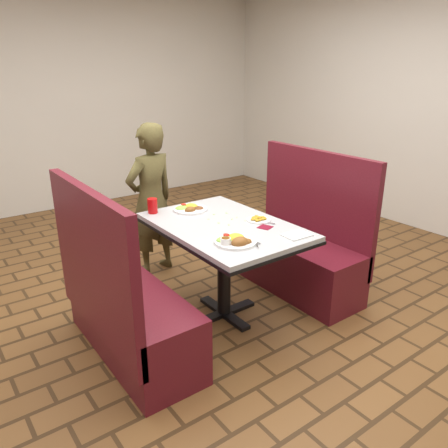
{
  "coord_description": "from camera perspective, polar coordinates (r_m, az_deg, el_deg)",
  "views": [
    {
      "loc": [
        -1.75,
        -2.37,
        1.82
      ],
      "look_at": [
        0.0,
        0.0,
        0.75
      ],
      "focal_mm": 35.0,
      "sensor_mm": 36.0,
      "label": 1
    }
  ],
  "objects": [
    {
      "name": "lettuce_shreds",
      "position": [
        3.2,
        -0.06,
        0.46
      ],
      "size": [
        0.28,
        0.32,
        0.0
      ],
      "primitive_type": null,
      "color": "#99C44E",
      "rests_on": "dining_table"
    },
    {
      "name": "booth_bench_left",
      "position": [
        2.96,
        -12.78,
        -10.85
      ],
      "size": [
        0.47,
        1.2,
        1.17
      ],
      "color": "maroon",
      "rests_on": "ground"
    },
    {
      "name": "diner_person",
      "position": [
        3.96,
        -9.52,
        3.07
      ],
      "size": [
        0.56,
        0.42,
        1.37
      ],
      "primitive_type": "imported",
      "rotation": [
        0.0,
        0.0,
        3.34
      ],
      "color": "brown",
      "rests_on": "ground"
    },
    {
      "name": "maroon_napkin",
      "position": [
        3.08,
        5.4,
        -0.42
      ],
      "size": [
        0.12,
        0.12,
        0.0
      ],
      "primitive_type": "cube",
      "rotation": [
        0.0,
        0.0,
        0.35
      ],
      "color": "maroon",
      "rests_on": "dining_table"
    },
    {
      "name": "plantain_plate",
      "position": [
        3.21,
        4.54,
        0.61
      ],
      "size": [
        0.17,
        0.17,
        0.03
      ],
      "rotation": [
        0.0,
        0.0,
        0.3
      ],
      "color": "white",
      "rests_on": "dining_table"
    },
    {
      "name": "booth_bench_right",
      "position": [
        3.79,
        9.8,
        -3.53
      ],
      "size": [
        0.47,
        1.2,
        1.17
      ],
      "color": "maroon",
      "rests_on": "ground"
    },
    {
      "name": "paper_napkin",
      "position": [
        2.96,
        9.48,
        -1.43
      ],
      "size": [
        0.19,
        0.14,
        0.01
      ],
      "primitive_type": "cube",
      "rotation": [
        0.0,
        0.0,
        -0.04
      ],
      "color": "white",
      "rests_on": "dining_table"
    },
    {
      "name": "near_dinner_plate",
      "position": [
        2.79,
        1.48,
        -1.94
      ],
      "size": [
        0.28,
        0.28,
        0.09
      ],
      "rotation": [
        0.0,
        0.0,
        0.21
      ],
      "color": "white",
      "rests_on": "dining_table"
    },
    {
      "name": "red_tumbler",
      "position": [
        3.4,
        -9.32,
        2.36
      ],
      "size": [
        0.08,
        0.08,
        0.11
      ],
      "primitive_type": "cylinder",
      "color": "red",
      "rests_on": "dining_table"
    },
    {
      "name": "far_dinner_plate",
      "position": [
        3.44,
        -4.48,
        2.2
      ],
      "size": [
        0.27,
        0.27,
        0.07
      ],
      "rotation": [
        0.0,
        0.0,
        0.01
      ],
      "color": "white",
      "rests_on": "dining_table"
    },
    {
      "name": "room",
      "position": [
        2.95,
        0.0,
        21.75
      ],
      "size": [
        7.0,
        7.04,
        2.82
      ],
      "color": "brown",
      "rests_on": "ground"
    },
    {
      "name": "dining_table",
      "position": [
        3.17,
        0.0,
        -1.63
      ],
      "size": [
        0.81,
        1.21,
        0.75
      ],
      "color": "#B7BABC",
      "rests_on": "ground"
    },
    {
      "name": "spoon_utensil",
      "position": [
        3.16,
        5.6,
        0.16
      ],
      "size": [
        0.07,
        0.12,
        0.0
      ],
      "primitive_type": "cube",
      "rotation": [
        0.0,
        0.0,
        0.5
      ],
      "color": "silver",
      "rests_on": "dining_table"
    },
    {
      "name": "fork_utensil",
      "position": [
        2.78,
        4.23,
        -2.49
      ],
      "size": [
        0.09,
        0.14,
        0.0
      ],
      "primitive_type": "cube",
      "rotation": [
        0.0,
        0.0,
        -0.56
      ],
      "color": "#BBBCC0",
      "rests_on": "dining_table"
    },
    {
      "name": "knife_utensil",
      "position": [
        2.82,
        3.57,
        -2.18
      ],
      "size": [
        0.04,
        0.15,
        0.0
      ],
      "primitive_type": "cube",
      "rotation": [
        0.0,
        0.0,
        0.19
      ],
      "color": "silver",
      "rests_on": "dining_table"
    }
  ]
}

